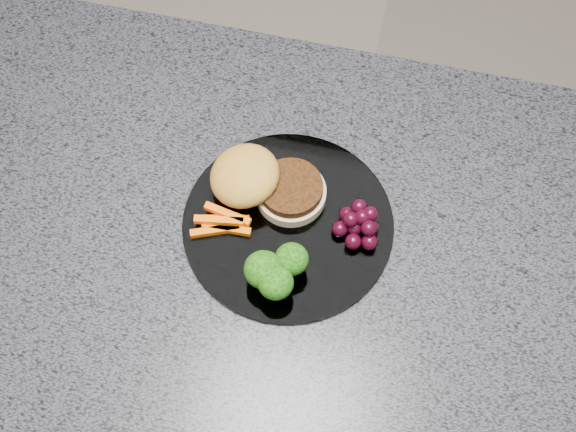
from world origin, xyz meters
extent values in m
plane|color=#9E9384|center=(0.00, 0.00, 0.00)|extent=(4.00, 4.00, 0.00)
cube|color=brown|center=(0.00, 0.00, 0.43)|extent=(1.20, 0.60, 0.86)
cube|color=#43434C|center=(0.00, 0.00, 0.88)|extent=(1.20, 0.60, 0.04)
cylinder|color=white|center=(-0.02, 0.01, 0.90)|extent=(0.26, 0.26, 0.01)
cylinder|color=beige|center=(-0.03, 0.05, 0.91)|extent=(0.11, 0.11, 0.02)
cylinder|color=#44260D|center=(-0.03, 0.05, 0.93)|extent=(0.10, 0.10, 0.01)
ellipsoid|color=#B8842E|center=(-0.08, 0.05, 0.93)|extent=(0.11, 0.11, 0.05)
cube|color=#FF6704|center=(-0.10, 0.00, 0.91)|extent=(0.06, 0.02, 0.01)
cube|color=#FF6704|center=(-0.09, -0.01, 0.91)|extent=(0.06, 0.01, 0.01)
cube|color=#FF6704|center=(-0.11, -0.02, 0.91)|extent=(0.06, 0.03, 0.01)
cube|color=#FF6704|center=(-0.10, 0.00, 0.92)|extent=(0.06, 0.02, 0.01)
cube|color=#FF6704|center=(-0.10, -0.01, 0.92)|extent=(0.06, 0.02, 0.01)
cylinder|color=#659937|center=(-0.03, -0.07, 0.92)|extent=(0.02, 0.02, 0.02)
ellipsoid|color=#0B3E08|center=(-0.03, -0.07, 0.94)|extent=(0.05, 0.05, 0.04)
cylinder|color=#659937|center=(0.00, -0.05, 0.92)|extent=(0.01, 0.01, 0.02)
ellipsoid|color=#0B3E08|center=(0.00, -0.05, 0.94)|extent=(0.04, 0.04, 0.04)
cylinder|color=#659937|center=(-0.02, -0.08, 0.92)|extent=(0.01, 0.01, 0.02)
ellipsoid|color=#0B3E08|center=(-0.02, -0.08, 0.94)|extent=(0.04, 0.04, 0.04)
sphere|color=black|center=(0.06, 0.02, 0.92)|extent=(0.02, 0.02, 0.02)
sphere|color=black|center=(0.08, 0.03, 0.92)|extent=(0.02, 0.02, 0.02)
sphere|color=black|center=(0.07, 0.04, 0.92)|extent=(0.02, 0.02, 0.02)
sphere|color=black|center=(0.05, 0.04, 0.92)|extent=(0.02, 0.02, 0.02)
sphere|color=black|center=(0.04, 0.02, 0.92)|extent=(0.02, 0.02, 0.02)
sphere|color=black|center=(0.06, 0.00, 0.92)|extent=(0.02, 0.02, 0.02)
sphere|color=black|center=(0.08, 0.01, 0.92)|extent=(0.02, 0.02, 0.02)
sphere|color=black|center=(0.07, 0.03, 0.93)|extent=(0.02, 0.02, 0.02)
sphere|color=black|center=(0.05, 0.02, 0.93)|extent=(0.02, 0.02, 0.02)
sphere|color=black|center=(0.08, 0.02, 0.93)|extent=(0.02, 0.02, 0.02)
sphere|color=black|center=(0.06, 0.04, 0.93)|extent=(0.02, 0.02, 0.02)
sphere|color=black|center=(0.07, 0.04, 0.93)|extent=(0.02, 0.02, 0.02)
camera|label=1|loc=(0.07, -0.41, 1.79)|focal=50.00mm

